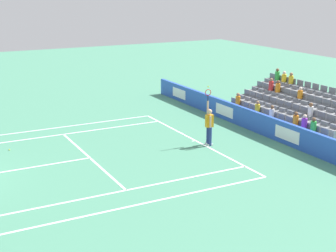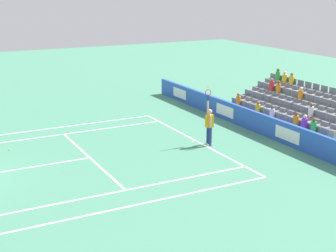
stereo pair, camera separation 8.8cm
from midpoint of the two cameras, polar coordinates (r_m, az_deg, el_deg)
line_baseline at (r=24.58m, az=3.08°, el=-1.69°), size 10.97×0.10×0.01m
line_service at (r=22.40m, az=-9.10°, el=-3.64°), size 8.23×0.10×0.01m
line_centre_service at (r=21.68m, az=-17.14°, el=-4.84°), size 0.10×6.40×0.01m
line_singles_sideline_left at (r=26.05m, az=-12.99°, el=-1.07°), size 0.10×11.89×0.01m
line_singles_sideline_right at (r=18.65m, az=-6.28°, el=-7.62°), size 0.10×11.89×0.01m
line_doubles_sideline_left at (r=27.33m, az=-13.75°, el=-0.32°), size 0.10×11.89×0.01m
line_doubles_sideline_right at (r=17.49m, az=-4.60°, el=-9.22°), size 0.10×11.89×0.01m
line_centre_mark at (r=24.54m, az=2.88°, el=-1.72°), size 0.10×0.20×0.01m
sponsor_barrier at (r=26.40m, az=9.84°, el=0.54°), size 21.36×0.22×1.08m
tennis_player at (r=23.71m, az=4.66°, el=0.11°), size 0.52×0.39×2.85m
stadium_stand at (r=28.20m, az=14.61°, el=1.56°), size 8.06×3.80×2.61m
loose_tennis_ball at (r=24.27m, az=-17.91°, el=-2.61°), size 0.07×0.07×0.07m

